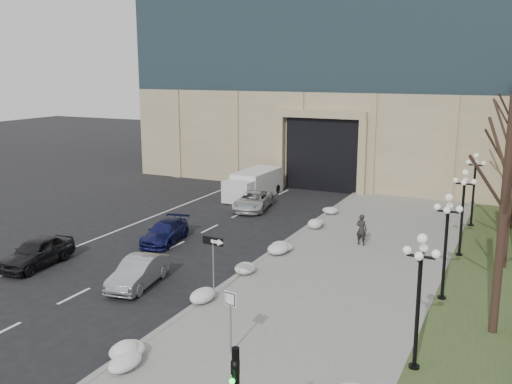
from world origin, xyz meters
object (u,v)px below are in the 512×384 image
(car_e, at_px, (257,189))
(lamppost_d, at_px, (474,180))
(car_d, at_px, (253,201))
(box_truck, at_px, (254,185))
(car_a, at_px, (37,252))
(lamppost_c, at_px, (463,201))
(one_way_sign, at_px, (216,249))
(car_b, at_px, (138,272))
(pedestrian, at_px, (361,230))
(keep_sign, at_px, (230,309))
(lamppost_b, at_px, (446,233))
(car_c, at_px, (165,232))
(lamppost_a, at_px, (419,284))

(car_e, height_order, lamppost_d, lamppost_d)
(car_d, xyz_separation_m, box_truck, (-1.69, 3.66, 0.34))
(car_a, distance_m, lamppost_c, 22.22)
(car_a, xyz_separation_m, one_way_sign, (10.55, -0.08, 1.65))
(car_d, distance_m, lamppost_d, 14.85)
(car_b, relative_size, lamppost_c, 0.85)
(pedestrian, distance_m, keep_sign, 14.24)
(pedestrian, bearing_deg, lamppost_b, 142.99)
(car_d, height_order, box_truck, box_truck)
(one_way_sign, bearing_deg, car_c, 142.05)
(car_a, distance_m, lamppost_d, 25.99)
(keep_sign, relative_size, lamppost_c, 0.50)
(car_b, bearing_deg, car_c, 105.01)
(lamppost_a, height_order, lamppost_d, same)
(car_c, bearing_deg, lamppost_b, -17.24)
(car_c, xyz_separation_m, pedestrian, (10.51, 4.01, 0.40))
(pedestrian, bearing_deg, box_truck, -27.04)
(car_a, height_order, lamppost_b, lamppost_b)
(box_truck, distance_m, lamppost_d, 16.46)
(car_a, xyz_separation_m, lamppost_c, (19.30, 10.75, 2.34))
(car_c, height_order, box_truck, box_truck)
(lamppost_b, bearing_deg, car_e, 136.87)
(car_e, xyz_separation_m, one_way_sign, (7.27, -19.34, 1.76))
(one_way_sign, distance_m, lamppost_d, 19.43)
(car_b, xyz_separation_m, car_c, (-2.78, 6.22, -0.06))
(car_b, height_order, car_c, car_b)
(car_d, xyz_separation_m, car_e, (-1.49, 3.80, -0.02))
(lamppost_c, relative_size, lamppost_d, 1.00)
(car_e, distance_m, lamppost_a, 26.94)
(car_a, relative_size, pedestrian, 2.42)
(lamppost_a, distance_m, lamppost_b, 6.50)
(pedestrian, bearing_deg, car_c, 32.77)
(lamppost_c, height_order, lamppost_d, same)
(car_d, bearing_deg, lamppost_d, -4.19)
(car_e, bearing_deg, pedestrian, -39.79)
(one_way_sign, xyz_separation_m, lamppost_d, (8.75, 17.33, 0.69))
(car_c, relative_size, lamppost_a, 0.88)
(car_a, distance_m, lamppost_a, 19.57)
(car_a, distance_m, car_c, 7.17)
(car_a, distance_m, car_e, 19.54)
(car_e, distance_m, lamppost_c, 18.31)
(one_way_sign, distance_m, keep_sign, 4.80)
(box_truck, height_order, lamppost_a, lamppost_a)
(car_d, height_order, car_e, car_d)
(car_c, relative_size, one_way_sign, 1.45)
(car_b, xyz_separation_m, pedestrian, (7.73, 10.24, 0.35))
(car_e, bearing_deg, lamppost_c, -27.87)
(car_e, distance_m, lamppost_d, 16.33)
(car_b, xyz_separation_m, box_truck, (-3.27, 19.13, 0.32))
(car_d, distance_m, one_way_sign, 16.67)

